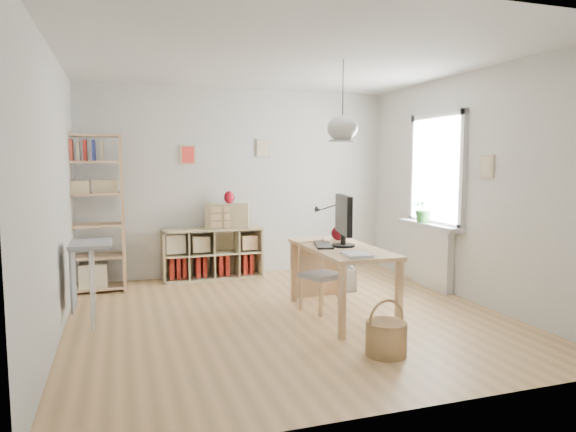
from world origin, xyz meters
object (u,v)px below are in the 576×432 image
object	(u,v)px
cube_shelf	(211,257)
storage_chest	(331,273)
monitor	(343,218)
chair	(318,271)
tall_bookshelf	(90,207)
desk	(341,255)
drawer_chest	(227,216)

from	to	relation	value
cube_shelf	storage_chest	world-z (taller)	cube_shelf
cube_shelf	monitor	bearing A→B (deg)	-64.81
cube_shelf	monitor	size ratio (longest dim) A/B	2.23
cube_shelf	chair	world-z (taller)	chair
tall_bookshelf	desk	bearing A→B (deg)	-37.01
desk	drawer_chest	xyz separation A→B (m)	(-0.78, 2.19, 0.24)
cube_shelf	chair	bearing A→B (deg)	-66.05
cube_shelf	tall_bookshelf	xyz separation A→B (m)	(-1.56, -0.28, 0.79)
tall_bookshelf	chair	size ratio (longest dim) A/B	2.60
storage_chest	monitor	bearing A→B (deg)	-96.82
cube_shelf	monitor	world-z (taller)	monitor
chair	drawer_chest	world-z (taller)	drawer_chest
storage_chest	drawer_chest	bearing A→B (deg)	147.78
tall_bookshelf	drawer_chest	world-z (taller)	tall_bookshelf
monitor	tall_bookshelf	bearing A→B (deg)	155.96
cube_shelf	desk	bearing A→B (deg)	-65.39
desk	tall_bookshelf	size ratio (longest dim) A/B	0.75
storage_chest	desk	bearing A→B (deg)	-97.88
desk	monitor	bearing A→B (deg)	12.16
desk	monitor	distance (m)	0.40
storage_chest	drawer_chest	world-z (taller)	drawer_chest
drawer_chest	tall_bookshelf	bearing A→B (deg)	-155.23
monitor	drawer_chest	size ratio (longest dim) A/B	1.04
chair	desk	bearing A→B (deg)	-81.92
tall_bookshelf	drawer_chest	bearing A→B (deg)	7.58
tall_bookshelf	monitor	size ratio (longest dim) A/B	3.19
desk	storage_chest	world-z (taller)	desk
chair	tall_bookshelf	bearing A→B (deg)	124.45
tall_bookshelf	storage_chest	distance (m)	3.19
storage_chest	drawer_chest	size ratio (longest dim) A/B	1.22
chair	monitor	distance (m)	0.70
desk	cube_shelf	xyz separation A→B (m)	(-1.02, 2.23, -0.36)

